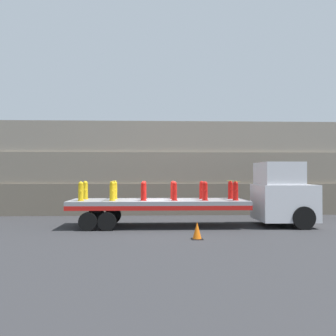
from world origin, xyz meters
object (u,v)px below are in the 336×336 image
(fire_hydrant_red_near_5, at_px, (236,191))
(fire_hydrant_red_far_5, at_px, (230,190))
(traffic_cone, at_px, (197,231))
(fire_hydrant_red_far_4, at_px, (202,190))
(fire_hydrant_red_far_2, at_px, (144,190))
(fire_hydrant_red_far_3, at_px, (173,190))
(fire_hydrant_red_near_4, at_px, (205,191))
(fire_hydrant_yellow_near_1, at_px, (112,191))
(fire_hydrant_yellow_far_1, at_px, (115,190))
(fire_hydrant_yellow_far_0, at_px, (85,190))
(flatbed_trailer, at_px, (150,205))
(fire_hydrant_red_near_3, at_px, (174,191))
(fire_hydrant_yellow_near_0, at_px, (81,191))
(truck_cab, at_px, (284,195))
(fire_hydrant_red_near_2, at_px, (143,191))

(fire_hydrant_red_near_5, height_order, fire_hydrant_red_far_5, same)
(fire_hydrant_red_near_5, relative_size, traffic_cone, 1.32)
(fire_hydrant_red_far_4, bearing_deg, fire_hydrant_red_far_2, 180.00)
(fire_hydrant_red_far_3, xyz_separation_m, fire_hydrant_red_near_4, (1.42, -1.13, 0.00))
(fire_hydrant_yellow_near_1, height_order, fire_hydrant_yellow_far_1, same)
(fire_hydrant_yellow_far_0, xyz_separation_m, fire_hydrant_yellow_far_1, (1.42, 0.00, 0.00))
(flatbed_trailer, xyz_separation_m, fire_hydrant_red_near_3, (1.13, -0.57, 0.65))
(flatbed_trailer, bearing_deg, fire_hydrant_yellow_far_1, 161.54)
(flatbed_trailer, height_order, fire_hydrant_red_far_4, fire_hydrant_red_far_4)
(fire_hydrant_yellow_far_1, bearing_deg, fire_hydrant_red_near_4, -14.95)
(fire_hydrant_yellow_near_0, bearing_deg, fire_hydrant_red_far_2, 21.83)
(fire_hydrant_yellow_far_0, bearing_deg, flatbed_trailer, -10.32)
(fire_hydrant_red_far_3, distance_m, fire_hydrant_red_far_5, 2.83)
(truck_cab, bearing_deg, fire_hydrant_red_far_5, 167.16)
(fire_hydrant_red_near_5, bearing_deg, fire_hydrant_red_far_2, 165.05)
(truck_cab, xyz_separation_m, fire_hydrant_red_near_2, (-6.74, -0.57, 0.20))
(fire_hydrant_red_near_2, distance_m, fire_hydrant_red_far_5, 4.40)
(fire_hydrant_red_far_3, bearing_deg, fire_hydrant_red_near_4, -38.70)
(truck_cab, distance_m, fire_hydrant_red_far_4, 3.95)
(fire_hydrant_yellow_far_0, bearing_deg, fire_hydrant_red_near_5, -9.10)
(truck_cab, relative_size, fire_hydrant_red_near_5, 3.45)
(fire_hydrant_yellow_far_0, bearing_deg, traffic_cone, -39.39)
(fire_hydrant_red_near_3, bearing_deg, fire_hydrant_red_far_2, 141.30)
(fire_hydrant_red_near_2, bearing_deg, fire_hydrant_red_far_4, 21.83)
(fire_hydrant_red_far_4, xyz_separation_m, fire_hydrant_red_far_5, (1.42, 0.00, 0.00))
(flatbed_trailer, xyz_separation_m, fire_hydrant_red_near_4, (2.55, -0.57, 0.65))
(fire_hydrant_yellow_far_1, height_order, fire_hydrant_red_near_2, same)
(truck_cab, bearing_deg, fire_hydrant_red_far_2, 175.19)
(flatbed_trailer, height_order, fire_hydrant_yellow_near_1, fire_hydrant_yellow_near_1)
(fire_hydrant_red_far_2, xyz_separation_m, fire_hydrant_red_near_5, (4.25, -1.13, 0.00))
(fire_hydrant_red_far_2, bearing_deg, fire_hydrant_yellow_far_0, 180.00)
(fire_hydrant_red_near_2, relative_size, fire_hydrant_red_far_3, 1.00)
(truck_cab, height_order, fire_hydrant_red_near_3, truck_cab)
(fire_hydrant_red_near_4, xyz_separation_m, fire_hydrant_red_far_5, (1.42, 1.13, 0.00))
(fire_hydrant_yellow_far_0, height_order, fire_hydrant_red_far_4, same)
(fire_hydrant_red_near_4, height_order, fire_hydrant_red_far_5, same)
(fire_hydrant_yellow_near_1, distance_m, fire_hydrant_red_near_4, 4.25)
(fire_hydrant_yellow_far_0, distance_m, fire_hydrant_red_near_3, 4.40)
(fire_hydrant_red_near_3, distance_m, fire_hydrant_red_far_5, 3.05)
(fire_hydrant_red_near_4, bearing_deg, flatbed_trailer, 167.45)
(fire_hydrant_yellow_far_1, height_order, fire_hydrant_red_near_5, same)
(fire_hydrant_yellow_near_0, xyz_separation_m, fire_hydrant_red_far_4, (5.67, 1.13, 0.00))
(fire_hydrant_yellow_near_1, bearing_deg, truck_cab, 3.98)
(fire_hydrant_yellow_near_0, relative_size, fire_hydrant_red_near_4, 1.00)
(fire_hydrant_red_far_4, bearing_deg, fire_hydrant_yellow_near_0, -168.67)
(fire_hydrant_yellow_near_1, xyz_separation_m, fire_hydrant_red_far_4, (4.25, 1.13, 0.00))
(fire_hydrant_red_far_5, bearing_deg, fire_hydrant_red_near_2, -165.05)
(flatbed_trailer, distance_m, fire_hydrant_red_far_2, 0.91)
(fire_hydrant_red_near_2, relative_size, fire_hydrant_red_far_2, 1.00)
(fire_hydrant_red_near_3, bearing_deg, fire_hydrant_yellow_near_1, 180.00)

